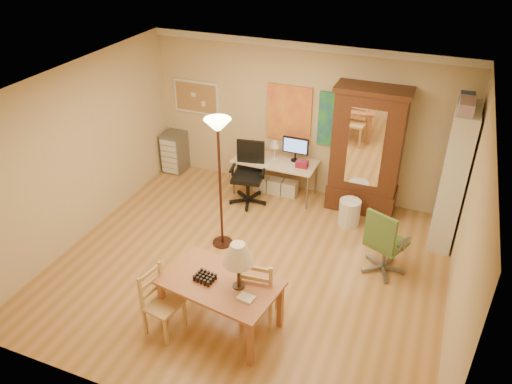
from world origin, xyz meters
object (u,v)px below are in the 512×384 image
at_px(office_chair_green, 383,255).
at_px(bookshelf, 453,178).
at_px(office_chair_black, 248,187).
at_px(armoire, 366,159).
at_px(dining_table, 227,275).
at_px(computer_desk, 277,173).

relative_size(office_chair_green, bookshelf, 0.48).
relative_size(office_chair_black, office_chair_green, 1.04).
bearing_deg(bookshelf, office_chair_green, -122.31).
relative_size(office_chair_black, armoire, 0.50).
relative_size(dining_table, office_chair_green, 1.44).
distance_m(dining_table, armoire, 3.54).
relative_size(dining_table, armoire, 0.70).
bearing_deg(armoire, office_chair_green, -68.34).
bearing_deg(armoire, office_chair_black, -164.40).
bearing_deg(armoire, computer_desk, -176.79).
distance_m(dining_table, office_chair_green, 2.48).
height_order(dining_table, armoire, armoire).
bearing_deg(computer_desk, armoire, 3.21).
bearing_deg(office_chair_green, armoire, 111.66).
xyz_separation_m(office_chair_black, office_chair_green, (2.52, -1.07, -0.01)).
bearing_deg(office_chair_green, bookshelf, 57.69).
bearing_deg(office_chair_black, armoire, 15.60).
height_order(armoire, bookshelf, bookshelf).
bearing_deg(computer_desk, dining_table, -80.56).
bearing_deg(office_chair_green, office_chair_black, 157.08).
distance_m(dining_table, bookshelf, 3.78).
height_order(office_chair_black, office_chair_green, office_chair_black).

